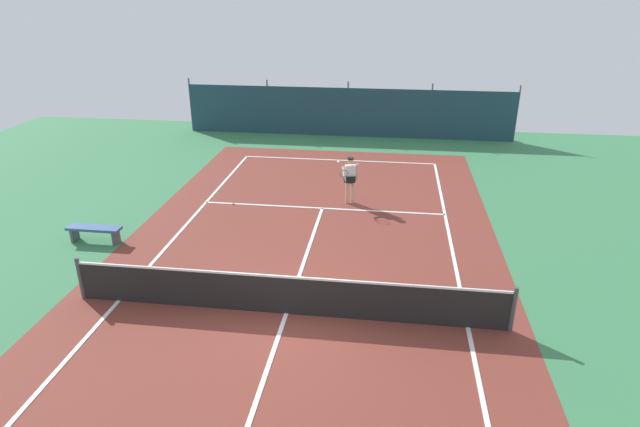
{
  "coord_description": "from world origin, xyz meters",
  "views": [
    {
      "loc": [
        2.18,
        -10.27,
        7.0
      ],
      "look_at": [
        0.26,
        3.87,
        0.9
      ],
      "focal_mm": 29.99,
      "sensor_mm": 36.0,
      "label": 1
    }
  ],
  "objects_px": {
    "tennis_ball_midcourt": "(354,170)",
    "courtside_bench": "(94,231)",
    "tennis_net": "(286,295)",
    "tennis_player": "(350,177)",
    "tennis_ball_near_player": "(233,204)",
    "parked_car": "(348,107)"
  },
  "relations": [
    {
      "from": "tennis_net",
      "to": "courtside_bench",
      "type": "height_order",
      "value": "tennis_net"
    },
    {
      "from": "tennis_net",
      "to": "tennis_ball_near_player",
      "type": "relative_size",
      "value": 153.33
    },
    {
      "from": "tennis_net",
      "to": "parked_car",
      "type": "distance_m",
      "value": 19.15
    },
    {
      "from": "tennis_player",
      "to": "tennis_ball_near_player",
      "type": "xyz_separation_m",
      "value": [
        -3.99,
        -0.68,
        -0.93
      ]
    },
    {
      "from": "tennis_net",
      "to": "tennis_player",
      "type": "height_order",
      "value": "tennis_player"
    },
    {
      "from": "tennis_net",
      "to": "courtside_bench",
      "type": "xyz_separation_m",
      "value": [
        -6.31,
        2.94,
        -0.14
      ]
    },
    {
      "from": "courtside_bench",
      "to": "tennis_ball_near_player",
      "type": "bearing_deg",
      "value": 46.84
    },
    {
      "from": "tennis_net",
      "to": "tennis_ball_near_player",
      "type": "bearing_deg",
      "value": 116.12
    },
    {
      "from": "tennis_ball_near_player",
      "to": "courtside_bench",
      "type": "bearing_deg",
      "value": -133.16
    },
    {
      "from": "tennis_ball_midcourt",
      "to": "parked_car",
      "type": "bearing_deg",
      "value": 96.54
    },
    {
      "from": "tennis_player",
      "to": "courtside_bench",
      "type": "distance_m",
      "value": 8.29
    },
    {
      "from": "courtside_bench",
      "to": "tennis_net",
      "type": "bearing_deg",
      "value": -24.96
    },
    {
      "from": "tennis_player",
      "to": "tennis_ball_near_player",
      "type": "bearing_deg",
      "value": -3.52
    },
    {
      "from": "tennis_ball_midcourt",
      "to": "courtside_bench",
      "type": "height_order",
      "value": "courtside_bench"
    },
    {
      "from": "tennis_net",
      "to": "tennis_player",
      "type": "distance_m",
      "value": 7.1
    },
    {
      "from": "tennis_player",
      "to": "courtside_bench",
      "type": "xyz_separation_m",
      "value": [
        -7.19,
        -4.09,
        -0.59
      ]
    },
    {
      "from": "tennis_net",
      "to": "tennis_ball_midcourt",
      "type": "height_order",
      "value": "tennis_net"
    },
    {
      "from": "courtside_bench",
      "to": "tennis_ball_midcourt",
      "type": "bearing_deg",
      "value": 47.27
    },
    {
      "from": "tennis_ball_near_player",
      "to": "courtside_bench",
      "type": "distance_m",
      "value": 4.69
    },
    {
      "from": "tennis_ball_near_player",
      "to": "tennis_player",
      "type": "bearing_deg",
      "value": 9.69
    },
    {
      "from": "parked_car",
      "to": "courtside_bench",
      "type": "height_order",
      "value": "parked_car"
    },
    {
      "from": "tennis_net",
      "to": "tennis_ball_midcourt",
      "type": "bearing_deg",
      "value": 85.89
    }
  ]
}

